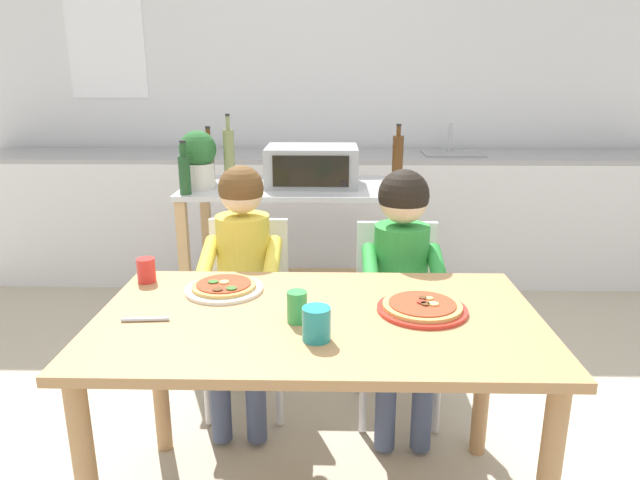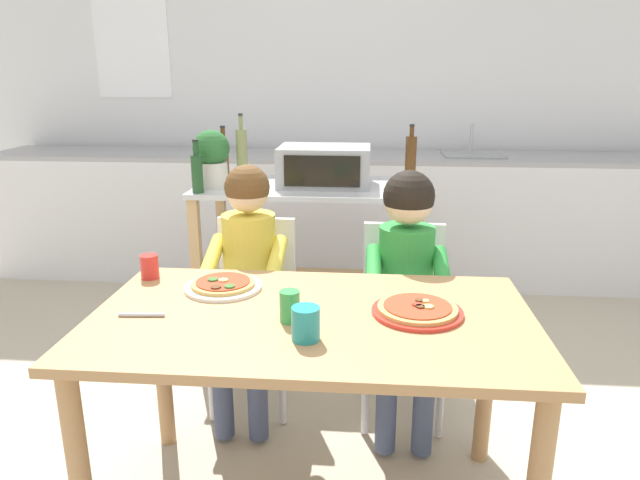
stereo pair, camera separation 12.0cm
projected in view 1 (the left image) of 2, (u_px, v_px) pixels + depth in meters
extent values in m
plane|color=#B7AD99|center=(323.00, 357.00, 2.98)|extent=(11.10, 11.10, 0.00)
cube|color=silver|center=(327.00, 84.00, 4.22)|extent=(5.55, 0.12, 2.70)
cube|color=white|center=(106.00, 41.00, 4.11)|extent=(0.56, 0.01, 0.80)
cube|color=silver|center=(326.00, 218.00, 4.09)|extent=(4.99, 0.60, 0.86)
cube|color=#9E9EA3|center=(326.00, 156.00, 3.96)|extent=(4.99, 0.60, 0.03)
cube|color=gray|center=(452.00, 155.00, 3.94)|extent=(0.40, 0.33, 0.02)
cylinder|color=#B7BABF|center=(450.00, 138.00, 4.03)|extent=(0.02, 0.02, 0.20)
cube|color=#B7BABF|center=(297.00, 188.00, 2.97)|extent=(1.17, 0.60, 0.02)
cube|color=tan|center=(298.00, 286.00, 3.13)|extent=(1.08, 0.55, 0.02)
cube|color=tan|center=(186.00, 282.00, 2.86)|extent=(0.05, 0.05, 0.84)
cube|color=tan|center=(405.00, 284.00, 2.83)|extent=(0.05, 0.05, 0.84)
cube|color=tan|center=(208.00, 251.00, 3.35)|extent=(0.05, 0.05, 0.84)
cube|color=tan|center=(394.00, 252.00, 3.33)|extent=(0.05, 0.05, 0.84)
cube|color=#999BA0|center=(312.00, 166.00, 2.95)|extent=(0.47, 0.34, 0.20)
cube|color=black|center=(311.00, 171.00, 2.79)|extent=(0.37, 0.01, 0.15)
cylinder|color=black|center=(344.00, 184.00, 2.80)|extent=(0.02, 0.01, 0.02)
cylinder|color=olive|center=(229.00, 160.00, 2.84)|extent=(0.05, 0.05, 0.29)
cylinder|color=olive|center=(228.00, 123.00, 2.79)|extent=(0.02, 0.02, 0.07)
cylinder|color=black|center=(227.00, 115.00, 2.78)|extent=(0.02, 0.02, 0.01)
cylinder|color=#1E4723|center=(185.00, 175.00, 2.72)|extent=(0.06, 0.06, 0.18)
cylinder|color=#1E4723|center=(183.00, 150.00, 2.69)|extent=(0.03, 0.03, 0.06)
cylinder|color=black|center=(182.00, 142.00, 2.68)|extent=(0.03, 0.03, 0.01)
cylinder|color=#4C2D14|center=(398.00, 161.00, 2.90)|extent=(0.06, 0.06, 0.26)
cylinder|color=#4C2D14|center=(399.00, 131.00, 2.86)|extent=(0.02, 0.02, 0.05)
cylinder|color=black|center=(399.00, 125.00, 2.85)|extent=(0.02, 0.02, 0.01)
cylinder|color=#4C2D14|center=(210.00, 163.00, 3.03)|extent=(0.05, 0.05, 0.21)
cylinder|color=#4C2D14|center=(208.00, 136.00, 2.99)|extent=(0.02, 0.02, 0.08)
cylinder|color=black|center=(208.00, 127.00, 2.98)|extent=(0.03, 0.03, 0.01)
cylinder|color=beige|center=(199.00, 176.00, 2.87)|extent=(0.15, 0.15, 0.13)
sphere|color=#28602D|center=(198.00, 149.00, 2.83)|extent=(0.19, 0.19, 0.19)
cube|color=#AD7F51|center=(318.00, 319.00, 1.74)|extent=(1.35, 0.77, 0.03)
cylinder|color=#AD7F51|center=(159.00, 369.00, 2.17)|extent=(0.06, 0.06, 0.69)
cylinder|color=#AD7F51|center=(484.00, 373.00, 2.14)|extent=(0.06, 0.06, 0.69)
cube|color=silver|center=(246.00, 315.00, 2.43)|extent=(0.36, 0.36, 0.04)
cube|color=silver|center=(250.00, 260.00, 2.53)|extent=(0.34, 0.03, 0.38)
cylinder|color=silver|center=(279.00, 379.00, 2.34)|extent=(0.03, 0.03, 0.42)
cylinder|color=silver|center=(206.00, 378.00, 2.35)|extent=(0.03, 0.03, 0.42)
cylinder|color=silver|center=(285.00, 345.00, 2.63)|extent=(0.03, 0.03, 0.42)
cylinder|color=silver|center=(220.00, 345.00, 2.64)|extent=(0.03, 0.03, 0.42)
cube|color=silver|center=(398.00, 320.00, 2.38)|extent=(0.36, 0.36, 0.04)
cube|color=silver|center=(396.00, 264.00, 2.48)|extent=(0.34, 0.03, 0.38)
cylinder|color=silver|center=(438.00, 386.00, 2.29)|extent=(0.03, 0.03, 0.42)
cylinder|color=silver|center=(363.00, 385.00, 2.30)|extent=(0.03, 0.03, 0.42)
cylinder|color=silver|center=(426.00, 351.00, 2.58)|extent=(0.03, 0.03, 0.42)
cylinder|color=silver|center=(360.00, 350.00, 2.59)|extent=(0.03, 0.03, 0.42)
cube|color=#424C6B|center=(258.00, 320.00, 2.28)|extent=(0.10, 0.30, 0.10)
cylinder|color=#424C6B|center=(256.00, 390.00, 2.22)|extent=(0.08, 0.08, 0.44)
cube|color=#424C6B|center=(223.00, 319.00, 2.28)|extent=(0.10, 0.30, 0.10)
cylinder|color=#424C6B|center=(220.00, 390.00, 2.23)|extent=(0.08, 0.08, 0.44)
cylinder|color=yellow|center=(272.00, 261.00, 2.25)|extent=(0.06, 0.26, 0.15)
cylinder|color=yellow|center=(207.00, 260.00, 2.26)|extent=(0.06, 0.26, 0.15)
cylinder|color=yellow|center=(244.00, 262.00, 2.36)|extent=(0.22, 0.22, 0.39)
sphere|color=beige|center=(241.00, 192.00, 2.28)|extent=(0.17, 0.17, 0.17)
sphere|color=brown|center=(241.00, 188.00, 2.27)|extent=(0.18, 0.18, 0.18)
cube|color=#424C6B|center=(421.00, 325.00, 2.23)|extent=(0.10, 0.30, 0.10)
cylinder|color=#424C6B|center=(423.00, 398.00, 2.17)|extent=(0.08, 0.08, 0.44)
cube|color=#424C6B|center=(385.00, 325.00, 2.23)|extent=(0.10, 0.30, 0.10)
cylinder|color=#424C6B|center=(386.00, 397.00, 2.18)|extent=(0.08, 0.08, 0.44)
cylinder|color=green|center=(438.00, 269.00, 2.20)|extent=(0.06, 0.26, 0.15)
cylinder|color=green|center=(370.00, 269.00, 2.21)|extent=(0.06, 0.26, 0.15)
cylinder|color=green|center=(401.00, 269.00, 2.31)|extent=(0.22, 0.22, 0.37)
sphere|color=beige|center=(404.00, 199.00, 2.23)|extent=(0.19, 0.19, 0.19)
sphere|color=black|center=(404.00, 195.00, 2.23)|extent=(0.20, 0.20, 0.20)
cylinder|color=white|center=(224.00, 289.00, 1.93)|extent=(0.26, 0.26, 0.01)
cylinder|color=tan|center=(224.00, 286.00, 1.92)|extent=(0.22, 0.22, 0.01)
cylinder|color=#B23D23|center=(224.00, 284.00, 1.92)|extent=(0.18, 0.18, 0.00)
cylinder|color=#DBC666|center=(224.00, 282.00, 1.92)|extent=(0.03, 0.03, 0.01)
cylinder|color=#386628|center=(213.00, 282.00, 1.93)|extent=(0.04, 0.04, 0.01)
cylinder|color=#563319|center=(218.00, 290.00, 1.86)|extent=(0.03, 0.03, 0.01)
cylinder|color=#386628|center=(231.00, 288.00, 1.87)|extent=(0.04, 0.04, 0.01)
cylinder|color=red|center=(422.00, 309.00, 1.76)|extent=(0.28, 0.28, 0.01)
cylinder|color=tan|center=(422.00, 306.00, 1.76)|extent=(0.24, 0.24, 0.01)
cylinder|color=#B23D23|center=(422.00, 303.00, 1.76)|extent=(0.21, 0.21, 0.00)
cylinder|color=#DBC666|center=(429.00, 298.00, 1.78)|extent=(0.02, 0.02, 0.01)
cylinder|color=#563319|center=(423.00, 298.00, 1.79)|extent=(0.02, 0.02, 0.01)
cylinder|color=#DBC666|center=(433.00, 304.00, 1.74)|extent=(0.03, 0.03, 0.01)
cylinder|color=#563319|center=(425.00, 304.00, 1.74)|extent=(0.03, 0.03, 0.01)
cylinder|color=maroon|center=(422.00, 302.00, 1.76)|extent=(0.03, 0.03, 0.01)
cylinder|color=green|center=(297.00, 307.00, 1.68)|extent=(0.06, 0.06, 0.10)
cylinder|color=teal|center=(316.00, 324.00, 1.56)|extent=(0.08, 0.08, 0.10)
cylinder|color=red|center=(146.00, 270.00, 2.00)|extent=(0.06, 0.06, 0.09)
cylinder|color=#B7BABF|center=(145.00, 319.00, 1.69)|extent=(0.14, 0.02, 0.01)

